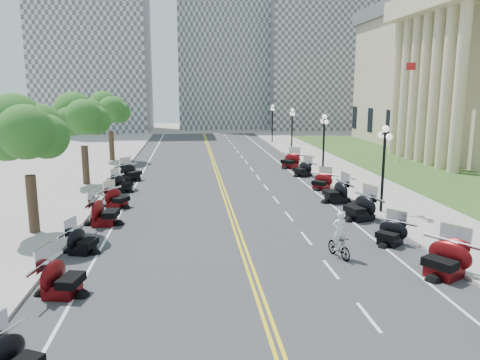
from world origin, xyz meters
name	(u,v)px	position (x,y,z in m)	size (l,w,h in m)	color
ground	(240,241)	(0.00, 0.00, 0.00)	(160.00, 160.00, 0.00)	gray
road	(225,194)	(0.00, 10.00, 0.00)	(16.00, 90.00, 0.01)	#333335
centerline_yellow_a	(223,194)	(-0.12, 10.00, 0.01)	(0.12, 90.00, 0.00)	yellow
centerline_yellow_b	(226,194)	(0.12, 10.00, 0.01)	(0.12, 90.00, 0.00)	yellow
edge_line_north	(316,192)	(6.40, 10.00, 0.01)	(0.12, 90.00, 0.00)	white
edge_line_south	(129,197)	(-6.40, 10.00, 0.01)	(0.12, 90.00, 0.00)	white
lane_dash_4	(369,317)	(3.20, -8.00, 0.01)	(0.12, 2.00, 0.00)	white
lane_dash_5	(331,269)	(3.20, -4.00, 0.01)	(0.12, 2.00, 0.00)	white
lane_dash_6	(306,238)	(3.20, 0.00, 0.01)	(0.12, 2.00, 0.00)	white
lane_dash_7	(289,216)	(3.20, 4.00, 0.01)	(0.12, 2.00, 0.00)	white
lane_dash_8	(276,200)	(3.20, 8.00, 0.01)	(0.12, 2.00, 0.00)	white
lane_dash_9	(266,187)	(3.20, 12.00, 0.01)	(0.12, 2.00, 0.00)	white
lane_dash_10	(258,177)	(3.20, 16.00, 0.01)	(0.12, 2.00, 0.00)	white
lane_dash_11	(252,169)	(3.20, 20.00, 0.01)	(0.12, 2.00, 0.00)	white
lane_dash_12	(246,162)	(3.20, 24.00, 0.01)	(0.12, 2.00, 0.00)	white
lane_dash_13	(242,157)	(3.20, 28.00, 0.01)	(0.12, 2.00, 0.00)	white
lane_dash_14	(238,152)	(3.20, 32.00, 0.01)	(0.12, 2.00, 0.00)	white
lane_dash_15	(235,147)	(3.20, 36.00, 0.01)	(0.12, 2.00, 0.00)	white
lane_dash_16	(232,144)	(3.20, 40.00, 0.01)	(0.12, 2.00, 0.00)	white
lane_dash_17	(229,141)	(3.20, 44.00, 0.01)	(0.12, 2.00, 0.00)	white
lane_dash_18	(227,138)	(3.20, 48.00, 0.01)	(0.12, 2.00, 0.00)	white
lane_dash_19	(225,135)	(3.20, 52.00, 0.01)	(0.12, 2.00, 0.00)	white
sidewalk_north	(372,190)	(10.50, 10.00, 0.07)	(5.00, 90.00, 0.15)	#9E9991
sidewalk_south	(66,197)	(-10.50, 10.00, 0.07)	(5.00, 90.00, 0.15)	#9E9991
lawn	(414,170)	(17.50, 18.00, 0.05)	(9.00, 60.00, 0.10)	#356023
distant_block_a	(94,53)	(-18.00, 62.00, 13.00)	(18.00, 14.00, 26.00)	gray
distant_block_b	(222,46)	(4.00, 68.00, 15.00)	(16.00, 12.00, 30.00)	gray
distant_block_c	(321,68)	(22.00, 65.00, 11.00)	(20.00, 14.00, 22.00)	gray
street_lamp_2	(383,169)	(8.60, 4.00, 2.60)	(0.50, 1.20, 4.90)	black
street_lamp_3	(324,145)	(8.60, 16.00, 2.60)	(0.50, 1.20, 4.90)	black
street_lamp_4	(292,132)	(8.60, 28.00, 2.60)	(0.50, 1.20, 4.90)	black
street_lamp_5	(272,124)	(8.60, 40.00, 2.60)	(0.50, 1.20, 4.90)	black
flagpole	(403,111)	(18.00, 22.00, 5.00)	(1.10, 0.20, 10.00)	silver
tree_2	(27,139)	(-10.00, 2.00, 4.75)	(4.80, 4.80, 9.20)	#235619
tree_3	(83,122)	(-10.00, 14.00, 4.75)	(4.80, 4.80, 9.20)	#235619
tree_4	(110,114)	(-10.00, 26.00, 4.75)	(4.80, 4.80, 9.20)	#235619
motorcycle_n_4	(445,257)	(7.29, -5.16, 0.78)	(2.23, 2.23, 1.56)	#590A0C
motorcycle_n_5	(391,232)	(6.82, -1.32, 0.63)	(1.79, 1.79, 1.25)	black
motorcycle_n_6	(360,206)	(6.91, 2.86, 0.78)	(2.22, 2.22, 1.55)	black
motorcycle_n_7	(336,191)	(6.85, 6.95, 0.76)	(2.18, 2.18, 1.52)	black
motorcycle_n_8	(321,181)	(7.03, 10.87, 0.65)	(1.85, 1.85, 1.30)	#590A0C
motorcycle_n_9	(303,168)	(6.92, 16.12, 0.68)	(1.95, 1.95, 1.36)	black
motorcycle_n_10	(290,160)	(6.77, 20.24, 0.77)	(2.19, 2.19, 1.53)	#590A0C
motorcycle_s_3	(10,360)	(-6.71, -10.40, 0.68)	(1.95, 1.95, 1.36)	black
motorcycle_s_4	(62,276)	(-6.81, -5.32, 0.72)	(2.06, 2.06, 1.44)	#590A0C
motorcycle_s_5	(82,240)	(-7.07, -0.98, 0.63)	(1.79, 1.79, 1.25)	black
motorcycle_s_6	(104,211)	(-6.87, 3.38, 0.78)	(2.23, 2.23, 1.56)	#590A0C
motorcycle_s_7	(117,197)	(-6.76, 7.11, 0.67)	(1.91, 1.91, 1.34)	#590A0C
motorcycle_s_8	(122,183)	(-7.06, 11.57, 0.67)	(1.91, 1.91, 1.34)	black
motorcycle_s_9	(131,171)	(-6.95, 15.82, 0.73)	(2.08, 2.08, 1.46)	black
bicycle	(339,247)	(3.92, -2.74, 0.49)	(0.46, 1.63, 0.98)	#A51414
cyclist_rider	(340,216)	(3.92, -2.74, 1.83)	(0.62, 0.41, 1.70)	silver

